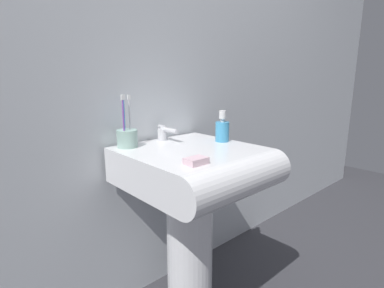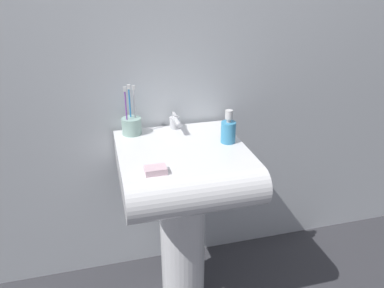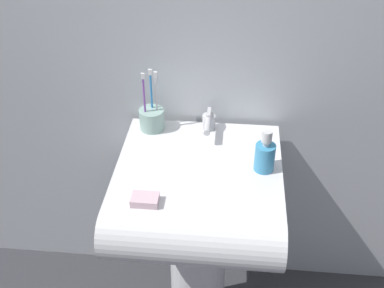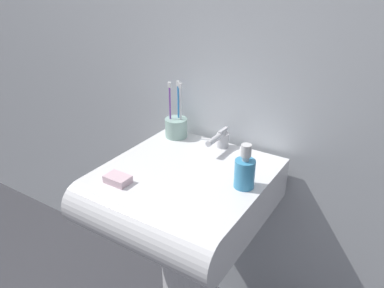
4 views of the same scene
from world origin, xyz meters
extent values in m
cube|color=silver|center=(0.00, 0.30, 1.20)|extent=(5.00, 0.05, 2.40)
cylinder|color=white|center=(0.00, 0.00, 0.32)|extent=(0.21, 0.21, 0.64)
cube|color=white|center=(0.00, 0.00, 0.72)|extent=(0.53, 0.50, 0.15)
cylinder|color=white|center=(0.00, -0.25, 0.72)|extent=(0.53, 0.15, 0.15)
cylinder|color=silver|center=(0.02, 0.21, 0.82)|extent=(0.05, 0.05, 0.05)
cylinder|color=silver|center=(0.02, 0.16, 0.85)|extent=(0.02, 0.11, 0.02)
cube|color=silver|center=(0.02, 0.21, 0.86)|extent=(0.01, 0.06, 0.01)
cylinder|color=#99BFB2|center=(-0.18, 0.19, 0.83)|extent=(0.09, 0.09, 0.08)
cylinder|color=purple|center=(-0.20, 0.18, 0.90)|extent=(0.01, 0.01, 0.19)
cube|color=white|center=(-0.20, 0.18, 1.00)|extent=(0.01, 0.01, 0.02)
cylinder|color=white|center=(-0.16, 0.20, 0.90)|extent=(0.01, 0.01, 0.19)
cube|color=white|center=(-0.16, 0.20, 1.00)|extent=(0.01, 0.01, 0.02)
cylinder|color=#338CD8|center=(-0.18, 0.21, 0.90)|extent=(0.01, 0.01, 0.19)
cube|color=white|center=(-0.18, 0.21, 1.00)|extent=(0.01, 0.01, 0.02)
cylinder|color=#3F99CC|center=(0.20, 0.00, 0.84)|extent=(0.06, 0.06, 0.09)
cylinder|color=silver|center=(0.20, 0.00, 0.89)|extent=(0.02, 0.02, 0.01)
cylinder|color=silver|center=(0.20, 0.00, 0.92)|extent=(0.03, 0.03, 0.04)
cube|color=silver|center=(-0.14, -0.19, 0.80)|extent=(0.08, 0.05, 0.02)
camera|label=1|loc=(-0.82, -0.92, 1.09)|focal=28.00mm
camera|label=2|loc=(-0.31, -1.38, 1.45)|focal=35.00mm
camera|label=3|loc=(0.09, -1.20, 1.75)|focal=45.00mm
camera|label=4|loc=(0.60, -0.92, 1.42)|focal=35.00mm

